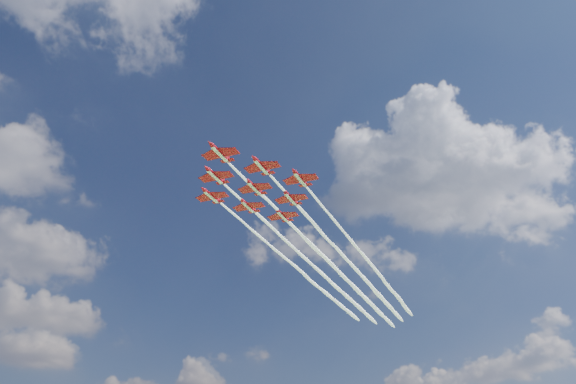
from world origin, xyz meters
The scene contains 9 objects.
jet_lead centered at (45.51, 30.12, 78.16)m, with size 127.96×86.69×2.77m.
jet_row2_port centered at (57.85, 29.98, 78.16)m, with size 127.96×86.69×2.77m.
jet_row2_starb centered at (50.12, 41.58, 78.16)m, with size 127.96×86.69×2.77m.
jet_row3_port centered at (70.20, 29.84, 78.16)m, with size 127.96×86.69×2.77m.
jet_row3_centre centered at (62.47, 41.44, 78.16)m, with size 127.96×86.69×2.77m.
jet_row3_starb centered at (54.74, 53.03, 78.16)m, with size 127.96×86.69×2.77m.
jet_row4_port centered at (74.81, 41.30, 78.16)m, with size 127.96×86.69×2.77m.
jet_row4_starb centered at (67.08, 52.89, 78.16)m, with size 127.96×86.69×2.77m.
jet_tail centered at (79.43, 52.75, 78.16)m, with size 127.96×86.69×2.77m.
Camera 1 is at (-68.37, -121.10, 4.00)m, focal length 35.00 mm.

